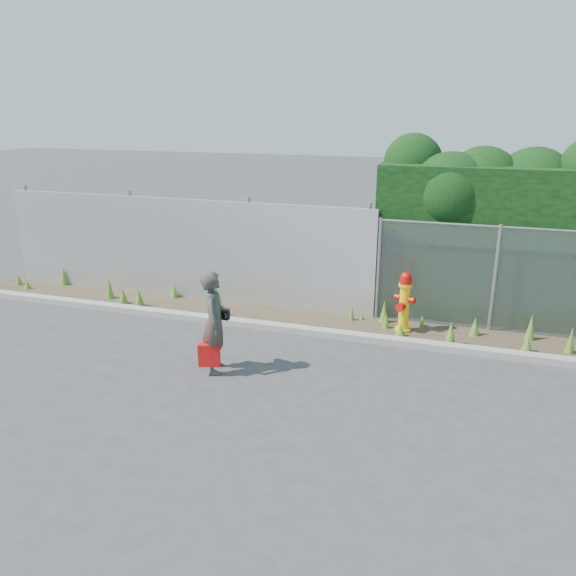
# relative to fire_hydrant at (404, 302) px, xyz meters

# --- Properties ---
(ground) EXTENTS (80.00, 80.00, 0.00)m
(ground) POSITION_rel_fire_hydrant_xyz_m (-1.64, -2.44, -0.58)
(ground) COLOR #39393B
(ground) RESTS_ON ground
(curb) EXTENTS (16.00, 0.22, 0.12)m
(curb) POSITION_rel_fire_hydrant_xyz_m (-1.64, -0.64, -0.52)
(curb) COLOR gray
(curb) RESTS_ON ground
(weed_strip) EXTENTS (16.00, 1.33, 0.50)m
(weed_strip) POSITION_rel_fire_hydrant_xyz_m (-1.35, 0.04, -0.47)
(weed_strip) COLOR #403324
(weed_strip) RESTS_ON ground
(corrugated_fence) EXTENTS (8.50, 0.21, 2.30)m
(corrugated_fence) POSITION_rel_fire_hydrant_xyz_m (-4.89, 0.56, 0.52)
(corrugated_fence) COLOR silver
(corrugated_fence) RESTS_ON ground
(chainlink_fence) EXTENTS (6.50, 0.07, 2.05)m
(chainlink_fence) POSITION_rel_fire_hydrant_xyz_m (2.60, 0.56, 0.45)
(chainlink_fence) COLOR gray
(chainlink_fence) RESTS_ON ground
(hedge) EXTENTS (7.33, 1.96, 3.57)m
(hedge) POSITION_rel_fire_hydrant_xyz_m (2.72, 1.58, 1.35)
(hedge) COLOR black
(hedge) RESTS_ON ground
(fire_hydrant) EXTENTS (0.40, 0.36, 1.20)m
(fire_hydrant) POSITION_rel_fire_hydrant_xyz_m (0.00, 0.00, 0.00)
(fire_hydrant) COLOR yellow
(fire_hydrant) RESTS_ON ground
(woman) EXTENTS (0.58, 0.71, 1.67)m
(woman) POSITION_rel_fire_hydrant_xyz_m (-2.68, -2.55, 0.25)
(woman) COLOR #0F604C
(woman) RESTS_ON ground
(red_tote_bag) EXTENTS (0.33, 0.12, 0.44)m
(red_tote_bag) POSITION_rel_fire_hydrant_xyz_m (-2.70, -2.75, -0.23)
(red_tote_bag) COLOR red
(black_shoulder_bag) EXTENTS (0.21, 0.09, 0.16)m
(black_shoulder_bag) POSITION_rel_fire_hydrant_xyz_m (-2.59, -2.43, 0.35)
(black_shoulder_bag) COLOR black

